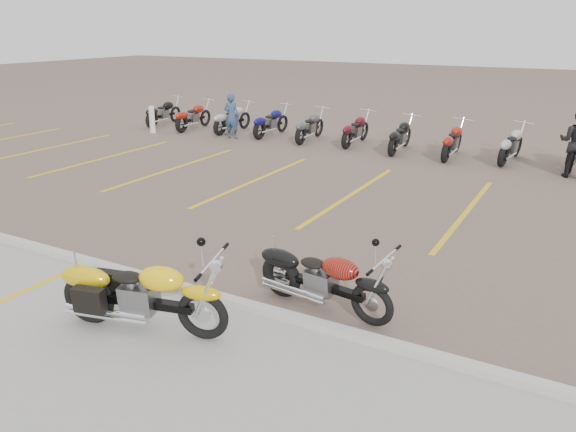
% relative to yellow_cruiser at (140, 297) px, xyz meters
% --- Properties ---
extents(ground, '(100.00, 100.00, 0.00)m').
position_rel_yellow_cruiser_xyz_m(ground, '(-0.04, 3.14, -0.49)').
color(ground, brown).
rests_on(ground, ground).
extents(concrete_apron, '(60.00, 5.00, 0.01)m').
position_rel_yellow_cruiser_xyz_m(concrete_apron, '(-0.04, -1.36, -0.48)').
color(concrete_apron, '#9E9B93').
rests_on(concrete_apron, ground).
extents(curb, '(60.00, 0.18, 0.12)m').
position_rel_yellow_cruiser_xyz_m(curb, '(-0.04, 1.14, -0.43)').
color(curb, '#ADAAA3').
rests_on(curb, ground).
extents(parking_stripes, '(38.00, 5.50, 0.01)m').
position_rel_yellow_cruiser_xyz_m(parking_stripes, '(-0.04, 7.14, -0.48)').
color(parking_stripes, gold).
rests_on(parking_stripes, ground).
extents(yellow_cruiser, '(2.35, 0.69, 0.98)m').
position_rel_yellow_cruiser_xyz_m(yellow_cruiser, '(0.00, 0.00, 0.00)').
color(yellow_cruiser, black).
rests_on(yellow_cruiser, ground).
extents(flame_cruiser, '(2.17, 0.45, 0.89)m').
position_rel_yellow_cruiser_xyz_m(flame_cruiser, '(1.82, 1.69, -0.04)').
color(flame_cruiser, black).
rests_on(flame_cruiser, ground).
extents(person_a, '(0.61, 0.44, 1.58)m').
position_rel_yellow_cruiser_xyz_m(person_a, '(-6.54, 11.59, 0.30)').
color(person_a, navy).
rests_on(person_a, ground).
extents(bollard, '(0.20, 0.20, 1.00)m').
position_rel_yellow_cruiser_xyz_m(bollard, '(-9.75, 11.01, 0.01)').
color(bollard, white).
rests_on(bollard, ground).
extents(bg_bike_row, '(20.44, 2.00, 1.10)m').
position_rel_yellow_cruiser_xyz_m(bg_bike_row, '(-0.62, 12.41, 0.06)').
color(bg_bike_row, black).
rests_on(bg_bike_row, ground).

